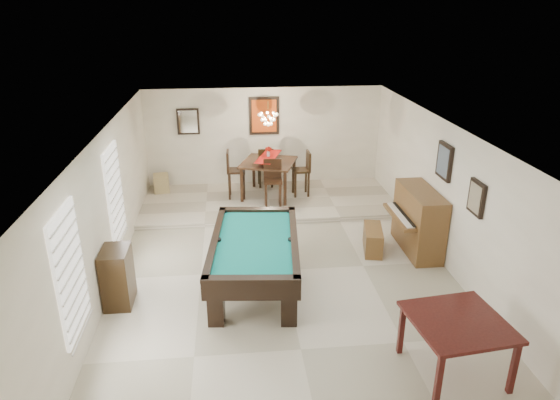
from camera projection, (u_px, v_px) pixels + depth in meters
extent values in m
cube|color=beige|center=(283.00, 271.00, 9.15)|extent=(6.00, 9.00, 0.02)
cube|color=silver|center=(264.00, 139.00, 12.82)|extent=(6.00, 0.04, 2.60)
cube|color=silver|center=(339.00, 393.00, 4.51)|extent=(6.00, 0.04, 2.60)
cube|color=silver|center=(106.00, 212.00, 8.37)|extent=(0.04, 9.00, 2.60)
cube|color=silver|center=(449.00, 198.00, 8.95)|extent=(0.04, 9.00, 2.60)
cube|color=white|center=(284.00, 132.00, 8.18)|extent=(6.00, 9.00, 0.04)
cube|color=beige|center=(269.00, 201.00, 12.12)|extent=(6.00, 2.50, 0.12)
cube|color=white|center=(70.00, 273.00, 6.31)|extent=(0.06, 1.00, 1.70)
cube|color=white|center=(115.00, 193.00, 8.89)|extent=(0.06, 1.00, 1.70)
cube|color=brown|center=(373.00, 239.00, 9.80)|extent=(0.49, 0.90, 0.47)
cube|color=black|center=(118.00, 277.00, 7.99)|extent=(0.43, 0.64, 0.96)
cube|color=tan|center=(161.00, 183.00, 12.55)|extent=(0.43, 0.51, 0.42)
cube|color=#D84C14|center=(264.00, 116.00, 12.56)|extent=(0.75, 0.06, 0.95)
cube|color=white|center=(188.00, 121.00, 12.41)|extent=(0.55, 0.06, 0.65)
cube|color=slate|center=(445.00, 161.00, 9.00)|extent=(0.06, 0.55, 0.65)
cube|color=gray|center=(477.00, 198.00, 7.88)|extent=(0.06, 0.45, 0.55)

